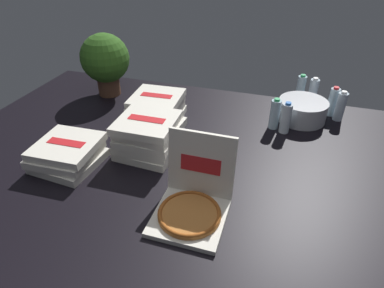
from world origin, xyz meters
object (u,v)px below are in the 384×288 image
at_px(water_bottle_1, 313,92).
at_px(water_bottle_5, 340,106).
at_px(open_pizza_box, 193,200).
at_px(ice_bucket, 302,110).
at_px(pizza_stack_center_near, 67,153).
at_px(pizza_stack_left_mid, 157,108).
at_px(water_bottle_3, 275,114).
at_px(water_bottle_2, 333,102).
at_px(potted_plant, 105,60).
at_px(pizza_stack_right_near, 149,136).
at_px(water_bottle_0, 286,118).
at_px(water_bottle_4, 301,89).

relative_size(water_bottle_1, water_bottle_5, 1.00).
bearing_deg(open_pizza_box, ice_bucket, 67.03).
bearing_deg(pizza_stack_center_near, water_bottle_5, 33.93).
bearing_deg(water_bottle_5, pizza_stack_left_mid, -162.87).
bearing_deg(water_bottle_3, pizza_stack_center_near, -144.83).
relative_size(open_pizza_box, water_bottle_2, 1.78).
relative_size(ice_bucket, water_bottle_3, 1.54).
bearing_deg(potted_plant, pizza_stack_right_near, -45.85).
relative_size(water_bottle_3, potted_plant, 0.45).
xyz_separation_m(open_pizza_box, water_bottle_1, (0.56, 1.43, 0.03)).
bearing_deg(potted_plant, water_bottle_3, -6.50).
distance_m(water_bottle_1, water_bottle_2, 0.20).
bearing_deg(water_bottle_2, ice_bucket, -145.87).
bearing_deg(pizza_stack_left_mid, potted_plant, 152.55).
xyz_separation_m(water_bottle_3, potted_plant, (-1.40, 0.16, 0.19)).
height_order(open_pizza_box, water_bottle_3, open_pizza_box).
xyz_separation_m(ice_bucket, water_bottle_2, (0.21, 0.14, 0.03)).
height_order(water_bottle_3, water_bottle_5, same).
height_order(water_bottle_0, water_bottle_2, same).
xyz_separation_m(pizza_stack_left_mid, potted_plant, (-0.56, 0.29, 0.20)).
distance_m(open_pizza_box, water_bottle_2, 1.47).
distance_m(pizza_stack_left_mid, ice_bucket, 1.07).
bearing_deg(potted_plant, open_pizza_box, -45.70).
height_order(open_pizza_box, water_bottle_2, open_pizza_box).
xyz_separation_m(pizza_stack_center_near, water_bottle_3, (1.14, 0.80, 0.04)).
bearing_deg(water_bottle_4, water_bottle_3, -107.40).
xyz_separation_m(pizza_stack_right_near, ice_bucket, (0.91, 0.73, -0.04)).
distance_m(water_bottle_3, water_bottle_5, 0.52).
height_order(ice_bucket, potted_plant, potted_plant).
height_order(water_bottle_3, water_bottle_4, same).
bearing_deg(pizza_stack_center_near, pizza_stack_left_mid, 65.83).
distance_m(pizza_stack_center_near, water_bottle_2, 1.91).
bearing_deg(open_pizza_box, pizza_stack_right_near, 134.55).
distance_m(ice_bucket, water_bottle_2, 0.26).
relative_size(open_pizza_box, pizza_stack_right_near, 1.06).
height_order(water_bottle_4, potted_plant, potted_plant).
height_order(ice_bucket, water_bottle_2, water_bottle_2).
distance_m(water_bottle_0, water_bottle_4, 0.54).
distance_m(open_pizza_box, potted_plant, 1.59).
relative_size(pizza_stack_left_mid, pizza_stack_right_near, 1.00).
relative_size(water_bottle_0, water_bottle_2, 1.00).
height_order(water_bottle_0, water_bottle_5, same).
bearing_deg(water_bottle_4, ice_bucket, -85.08).
distance_m(water_bottle_4, potted_plant, 1.61).
bearing_deg(water_bottle_4, pizza_stack_left_mid, -147.48).
relative_size(open_pizza_box, water_bottle_4, 1.78).
xyz_separation_m(pizza_stack_center_near, potted_plant, (-0.26, 0.96, 0.22)).
bearing_deg(water_bottle_1, water_bottle_0, -109.34).
xyz_separation_m(pizza_stack_center_near, water_bottle_5, (1.59, 1.07, 0.04)).
xyz_separation_m(water_bottle_1, water_bottle_2, (0.14, -0.14, 0.00)).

